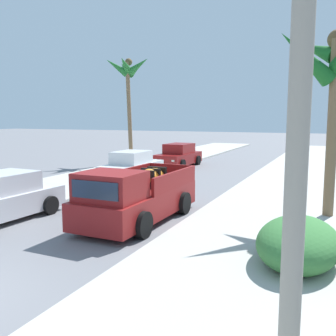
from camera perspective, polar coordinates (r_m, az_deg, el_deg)
The scene contains 12 objects.
sidewalk_left at distance 20.01m, azimuth -12.65°, elevation -1.89°, with size 4.61×60.00×0.12m, color #B2AFA8.
sidewalk_right at distance 16.23m, azimuth 16.71°, elevation -4.25°, with size 4.61×60.00×0.12m, color #B2AFA8.
curb_left at distance 19.49m, azimuth -10.52°, elevation -2.12°, with size 0.16×60.00×0.10m, color silver.
curb_right at distance 16.36m, azimuth 13.56°, elevation -4.08°, with size 0.16×60.00×0.10m, color silver.
pickup_truck at distance 12.05m, azimuth -4.81°, elevation -4.37°, with size 2.27×5.23×1.80m.
car_left_near at distance 20.23m, azimuth -5.46°, elevation 0.23°, with size 2.04×4.27×1.54m.
car_left_mid at distance 13.39m, azimuth -24.02°, elevation -4.24°, with size 2.15×4.31×1.54m.
car_right_mid at distance 25.81m, azimuth 1.62°, elevation 1.87°, with size 2.18×4.33×1.54m.
palm_tree_left_fore at distance 27.66m, azimuth -5.98°, elevation 13.82°, with size 3.33×3.25×7.54m.
palm_tree_left_mid at distance 13.09m, azimuth 23.96°, elevation 13.96°, with size 3.44×3.59×6.05m.
utility_pole at distance 4.74m, azimuth 19.87°, elevation 22.76°, with size 1.80×0.26×8.73m.
hedge_bush at distance 9.03m, azimuth 19.06°, elevation -10.64°, with size 1.80×2.80×1.10m, color #387538.
Camera 1 is at (6.93, -3.77, 3.32)m, focal length 40.36 mm.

